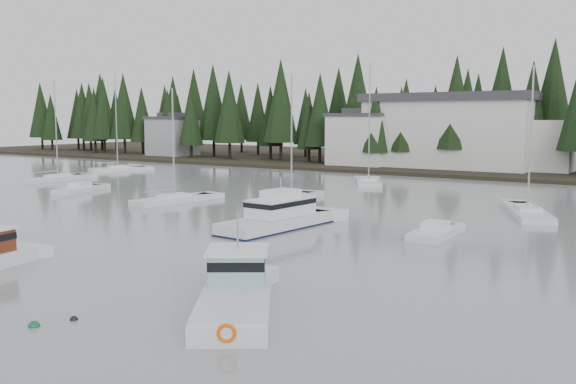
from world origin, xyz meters
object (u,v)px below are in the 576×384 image
Objects in this scene: house_west at (361,138)px; sailboat_9 at (118,170)px; sailboat_6 at (292,202)px; sailboat_3 at (58,180)px; sailboat_1 at (175,201)px; sailboat_4 at (527,214)px; harbor_inn at (464,132)px; lobster_boat_teal at (236,298)px; runabout_1 at (435,234)px; house_far_west at (172,135)px; cabin_cruiser_center at (278,220)px; runabout_0 at (80,190)px; sailboat_7 at (369,183)px.

house_west is 37.24m from sailboat_9.
sailboat_3 is at bearing 74.95° from sailboat_6.
sailboat_4 is at bearing -62.50° from sailboat_1.
sailboat_9 is at bearing 12.78° from sailboat_3.
harbor_inn is 3.54× the size of lobster_boat_teal.
sailboat_9 is 62.91m from runabout_1.
house_west is 0.78× the size of sailboat_6.
house_west reaches higher than lobster_boat_teal.
house_west is 1.13× the size of house_far_west.
house_west is 45.97m from sailboat_1.
house_west is at bearing 4.79° from sailboat_6.
house_west is at bearing 13.57° from sailboat_1.
lobster_boat_teal is 1.46× the size of runabout_1.
cabin_cruiser_center is at bearing -4.59° from lobster_boat_teal.
lobster_boat_teal is 33.67m from sailboat_4.
house_far_west is at bearing 177.27° from house_west.
runabout_0 is at bearing -102.92° from house_west.
house_west is 15.45m from harbor_inn.
sailboat_4 reaches higher than house_far_west.
sailboat_4 is 62.01m from sailboat_9.
runabout_0 is at bearing -56.07° from house_far_west.
harbor_inn is at bearing -32.30° from sailboat_9.
house_far_west reaches higher than runabout_0.
sailboat_7 reaches higher than sailboat_3.
sailboat_3 reaches higher than cabin_cruiser_center.
runabout_1 is at bearing 144.42° from sailboat_4.
lobster_boat_teal is at bearing -78.48° from harbor_inn.
sailboat_6 is (35.79, -0.92, -0.01)m from sailboat_3.
harbor_inn is 2.64× the size of sailboat_1.
house_far_west is 0.67× the size of sailboat_4.
sailboat_9 is at bearing 56.67° from sailboat_4.
house_far_west is 1.19× the size of runabout_0.
runabout_1 is at bearing -130.72° from sailboat_6.
lobster_boat_teal is at bearing 175.08° from runabout_1.
lobster_boat_teal reaches higher than cabin_cruiser_center.
cabin_cruiser_center is 44.75m from sailboat_3.
sailboat_1 reaches higher than runabout_0.
harbor_inn is 54.94m from runabout_0.
runabout_1 is (18.85, -27.67, 0.04)m from sailboat_7.
sailboat_7 is 39.52m from sailboat_9.
runabout_1 is (17.49, -8.96, 0.07)m from sailboat_6.
harbor_inn is 4.13× the size of runabout_0.
harbor_inn reaches higher than house_west.
sailboat_3 reaches higher than house_far_west.
runabout_0 is (-40.11, 23.88, -0.41)m from lobster_boat_teal.
sailboat_4 is (33.48, -35.48, -4.59)m from house_west.
harbor_inn is 54.46m from runabout_1.
sailboat_4 is 1.03× the size of sailboat_6.
house_far_west is at bearing 19.00° from runabout_0.
lobster_boat_teal is at bearing -123.47° from sailboat_1.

